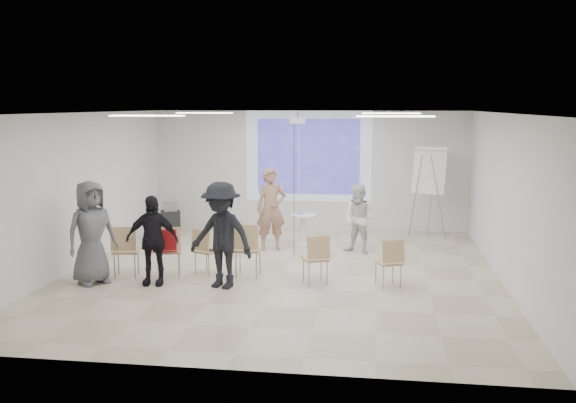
# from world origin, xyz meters

# --- Properties ---
(floor) EXTENTS (8.00, 9.00, 0.10)m
(floor) POSITION_xyz_m (0.00, 0.00, -0.05)
(floor) COLOR beige
(floor) RESTS_ON ground
(ceiling) EXTENTS (8.00, 9.00, 0.10)m
(ceiling) POSITION_xyz_m (0.00, 0.00, 3.05)
(ceiling) COLOR white
(ceiling) RESTS_ON wall_back
(wall_back) EXTENTS (8.00, 0.10, 3.00)m
(wall_back) POSITION_xyz_m (0.00, 4.55, 1.50)
(wall_back) COLOR silver
(wall_back) RESTS_ON floor
(wall_left) EXTENTS (0.10, 9.00, 3.00)m
(wall_left) POSITION_xyz_m (-4.05, 0.00, 1.50)
(wall_left) COLOR silver
(wall_left) RESTS_ON floor
(wall_right) EXTENTS (0.10, 9.00, 3.00)m
(wall_right) POSITION_xyz_m (4.05, 0.00, 1.50)
(wall_right) COLOR silver
(wall_right) RESTS_ON floor
(projection_halo) EXTENTS (3.20, 0.01, 2.30)m
(projection_halo) POSITION_xyz_m (0.00, 4.49, 1.85)
(projection_halo) COLOR silver
(projection_halo) RESTS_ON wall_back
(projection_image) EXTENTS (2.60, 0.01, 1.90)m
(projection_image) POSITION_xyz_m (0.00, 4.47, 1.85)
(projection_image) COLOR #3834B3
(projection_image) RESTS_ON wall_back
(pedestal_table) EXTENTS (0.72, 0.72, 0.72)m
(pedestal_table) POSITION_xyz_m (0.10, 2.50, 0.40)
(pedestal_table) COLOR white
(pedestal_table) RESTS_ON floor
(player_left) EXTENTS (0.86, 0.71, 2.03)m
(player_left) POSITION_xyz_m (-0.53, 1.95, 1.02)
(player_left) COLOR tan
(player_left) RESTS_ON floor
(player_right) EXTENTS (0.99, 0.92, 1.65)m
(player_right) POSITION_xyz_m (1.38, 1.88, 0.82)
(player_right) COLOR white
(player_right) RESTS_ON floor
(controller_left) EXTENTS (0.08, 0.13, 0.04)m
(controller_left) POSITION_xyz_m (-0.35, 2.20, 1.34)
(controller_left) COLOR white
(controller_left) RESTS_ON player_left
(controller_right) EXTENTS (0.09, 0.13, 0.04)m
(controller_right) POSITION_xyz_m (1.20, 2.13, 1.11)
(controller_right) COLOR silver
(controller_right) RESTS_ON player_right
(chair_far_left) EXTENTS (0.54, 0.57, 0.97)m
(chair_far_left) POSITION_xyz_m (-2.80, -0.71, 0.57)
(chair_far_left) COLOR tan
(chair_far_left) RESTS_ON floor
(chair_left_mid) EXTENTS (0.57, 0.59, 0.97)m
(chair_left_mid) POSITION_xyz_m (-2.01, -0.60, 0.57)
(chair_left_mid) COLOR tan
(chair_left_mid) RESTS_ON floor
(chair_left_inner) EXTENTS (0.55, 0.56, 0.86)m
(chair_left_inner) POSITION_xyz_m (-1.41, -0.28, 0.51)
(chair_left_inner) COLOR tan
(chair_left_inner) RESTS_ON floor
(chair_center) EXTENTS (0.48, 0.51, 1.00)m
(chair_center) POSITION_xyz_m (-0.59, -0.36, 0.59)
(chair_center) COLOR tan
(chair_center) RESTS_ON floor
(chair_right_inner) EXTENTS (0.55, 0.57, 0.89)m
(chair_right_inner) POSITION_xyz_m (0.71, -0.66, 0.52)
(chair_right_inner) COLOR tan
(chair_right_inner) RESTS_ON floor
(chair_right_far) EXTENTS (0.54, 0.56, 0.86)m
(chair_right_far) POSITION_xyz_m (2.00, -0.69, 0.51)
(chair_right_far) COLOR tan
(chair_right_far) RESTS_ON floor
(red_jacket) EXTENTS (0.44, 0.22, 0.41)m
(red_jacket) POSITION_xyz_m (-2.03, -0.74, 0.72)
(red_jacket) COLOR maroon
(red_jacket) RESTS_ON chair_left_mid
(laptop) EXTENTS (0.38, 0.34, 0.02)m
(laptop) POSITION_xyz_m (-1.38, -0.19, 0.46)
(laptop) COLOR black
(laptop) RESTS_ON chair_left_inner
(audience_left) EXTENTS (1.11, 0.72, 1.82)m
(audience_left) POSITION_xyz_m (-2.15, -1.05, 0.91)
(audience_left) COLOR black
(audience_left) RESTS_ON floor
(audience_mid) EXTENTS (1.52, 1.12, 2.10)m
(audience_mid) POSITION_xyz_m (-0.89, -1.08, 1.05)
(audience_mid) COLOR black
(audience_mid) RESTS_ON floor
(audience_outer) EXTENTS (1.15, 1.20, 2.06)m
(audience_outer) POSITION_xyz_m (-3.23, -1.14, 1.03)
(audience_outer) COLOR slate
(audience_outer) RESTS_ON floor
(flipchart_easel) EXTENTS (0.87, 0.70, 2.16)m
(flipchart_easel) POSITION_xyz_m (2.95, 3.67, 1.59)
(flipchart_easel) COLOR #92949A
(flipchart_easel) RESTS_ON floor
(av_cart) EXTENTS (0.57, 0.52, 0.69)m
(av_cart) POSITION_xyz_m (-3.44, 3.80, 0.32)
(av_cart) COLOR black
(av_cart) RESTS_ON floor
(ceiling_projector) EXTENTS (0.30, 0.25, 3.00)m
(ceiling_projector) POSITION_xyz_m (0.10, 1.49, 2.69)
(ceiling_projector) COLOR white
(ceiling_projector) RESTS_ON ceiling
(fluor_panel_nw) EXTENTS (1.20, 0.30, 0.02)m
(fluor_panel_nw) POSITION_xyz_m (-2.00, 2.00, 2.97)
(fluor_panel_nw) COLOR white
(fluor_panel_nw) RESTS_ON ceiling
(fluor_panel_ne) EXTENTS (1.20, 0.30, 0.02)m
(fluor_panel_ne) POSITION_xyz_m (2.00, 2.00, 2.97)
(fluor_panel_ne) COLOR white
(fluor_panel_ne) RESTS_ON ceiling
(fluor_panel_sw) EXTENTS (1.20, 0.30, 0.02)m
(fluor_panel_sw) POSITION_xyz_m (-2.00, -1.50, 2.97)
(fluor_panel_sw) COLOR white
(fluor_panel_sw) RESTS_ON ceiling
(fluor_panel_se) EXTENTS (1.20, 0.30, 0.02)m
(fluor_panel_se) POSITION_xyz_m (2.00, -1.50, 2.97)
(fluor_panel_se) COLOR white
(fluor_panel_se) RESTS_ON ceiling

